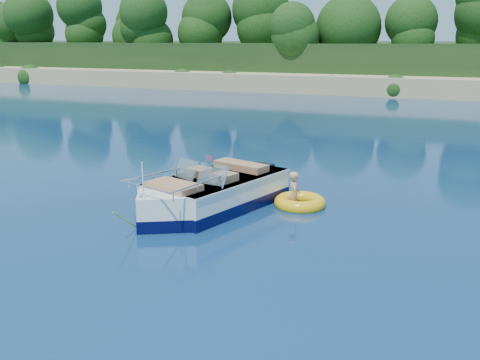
# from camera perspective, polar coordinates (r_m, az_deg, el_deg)

# --- Properties ---
(ground) EXTENTS (160.00, 160.00, 0.00)m
(ground) POSITION_cam_1_polar(r_m,az_deg,el_deg) (10.36, -1.77, -10.26)
(ground) COLOR #091640
(ground) RESTS_ON ground
(shoreline) EXTENTS (170.00, 59.00, 6.00)m
(shoreline) POSITION_cam_1_polar(r_m,az_deg,el_deg) (72.52, 19.43, 11.30)
(shoreline) COLOR tan
(shoreline) RESTS_ON ground
(treeline) EXTENTS (150.00, 7.12, 8.19)m
(treeline) POSITION_cam_1_polar(r_m,az_deg,el_deg) (49.74, 18.41, 15.43)
(treeline) COLOR black
(treeline) RESTS_ON ground
(motorboat) EXTENTS (3.08, 5.61, 1.92)m
(motorboat) POSITION_cam_1_polar(r_m,az_deg,el_deg) (14.12, -3.46, -1.73)
(motorboat) COLOR white
(motorboat) RESTS_ON ground
(tow_tube) EXTENTS (1.67, 1.67, 0.37)m
(tow_tube) POSITION_cam_1_polar(r_m,az_deg,el_deg) (14.58, 6.40, -2.40)
(tow_tube) COLOR #FFB610
(tow_tube) RESTS_ON ground
(boy) EXTENTS (0.60, 0.79, 1.42)m
(boy) POSITION_cam_1_polar(r_m,az_deg,el_deg) (14.55, 5.73, -2.81)
(boy) COLOR tan
(boy) RESTS_ON ground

